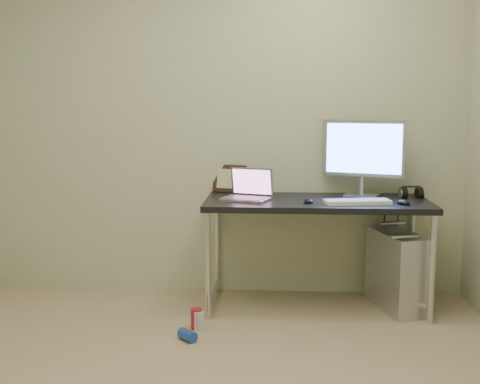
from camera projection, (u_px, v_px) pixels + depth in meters
name	position (u px, v px, depth m)	size (l,w,h in m)	color
wall_back	(223.00, 124.00, 4.36)	(3.50, 0.02, 2.50)	beige
desk	(317.00, 212.00, 4.08)	(1.51, 0.66, 0.75)	black
tower_computer	(397.00, 271.00, 4.09)	(0.36, 0.55, 0.57)	silver
cable_a	(383.00, 242.00, 4.36)	(0.01, 0.01, 0.70)	black
cable_b	(396.00, 245.00, 4.34)	(0.01, 0.01, 0.72)	black
can_red	(196.00, 319.00, 3.75)	(0.07, 0.07, 0.13)	#B6172F
can_white	(199.00, 321.00, 3.72)	(0.07, 0.07, 0.12)	silver
can_blue	(187.00, 335.00, 3.57)	(0.07, 0.07, 0.12)	#1F48B1
laptop	(248.00, 192.00, 4.07)	(0.37, 0.33, 0.21)	#B3B2B9
monitor	(363.00, 152.00, 4.16)	(0.55, 0.24, 0.53)	#B3B2B9
keyboard	(357.00, 202.00, 3.90)	(0.42, 0.14, 0.03)	white
mouse_right	(404.00, 201.00, 3.88)	(0.07, 0.12, 0.04)	black
mouse_left	(309.00, 200.00, 3.94)	(0.06, 0.10, 0.03)	black
headphones	(411.00, 194.00, 4.15)	(0.16, 0.10, 0.10)	black
picture_frame	(229.00, 179.00, 4.38)	(0.25, 0.03, 0.20)	black
webcam	(260.00, 179.00, 4.37)	(0.05, 0.04, 0.13)	silver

